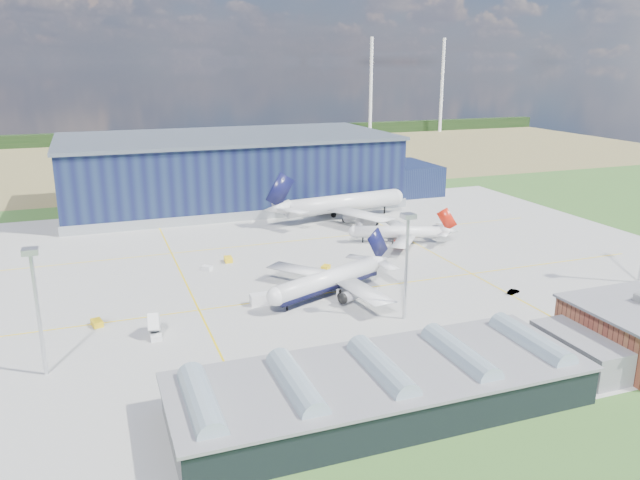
# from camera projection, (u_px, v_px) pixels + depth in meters

# --- Properties ---
(ground) EXTENTS (600.00, 600.00, 0.00)m
(ground) POSITION_uv_depth(u_px,v_px,m) (312.00, 280.00, 155.76)
(ground) COLOR #2F5720
(ground) RESTS_ON ground
(apron) EXTENTS (220.00, 160.00, 0.08)m
(apron) POSITION_uv_depth(u_px,v_px,m) (299.00, 268.00, 164.77)
(apron) COLOR #969691
(apron) RESTS_ON ground
(farmland) EXTENTS (600.00, 220.00, 0.01)m
(farmland) POSITION_uv_depth(u_px,v_px,m) (182.00, 158.00, 353.98)
(farmland) COLOR olive
(farmland) RESTS_ON ground
(treeline) EXTENTS (600.00, 8.00, 8.00)m
(treeline) POSITION_uv_depth(u_px,v_px,m) (164.00, 136.00, 424.96)
(treeline) COLOR black
(treeline) RESTS_ON ground
(hangar) EXTENTS (145.00, 62.00, 26.10)m
(hangar) POSITION_uv_depth(u_px,v_px,m) (236.00, 173.00, 238.93)
(hangar) COLOR #111638
(hangar) RESTS_ON ground
(glass_concourse) EXTENTS (78.00, 23.00, 8.60)m
(glass_concourse) POSITION_uv_depth(u_px,v_px,m) (402.00, 382.00, 98.53)
(glass_concourse) COLOR black
(glass_concourse) RESTS_ON ground
(light_mast_west) EXTENTS (2.60, 2.60, 23.00)m
(light_mast_west) POSITION_uv_depth(u_px,v_px,m) (35.00, 292.00, 104.36)
(light_mast_west) COLOR silver
(light_mast_west) RESTS_ON ground
(light_mast_center) EXTENTS (2.60, 2.60, 23.00)m
(light_mast_center) POSITION_uv_depth(u_px,v_px,m) (407.00, 249.00, 127.84)
(light_mast_center) COLOR silver
(light_mast_center) RESTS_ON ground
(airliner_navy) EXTENTS (51.94, 51.49, 12.96)m
(airliner_navy) POSITION_uv_depth(u_px,v_px,m) (328.00, 270.00, 143.00)
(airliner_navy) COLOR silver
(airliner_navy) RESTS_ON ground
(airliner_red) EXTENTS (42.91, 42.53, 10.75)m
(airliner_red) POSITION_uv_depth(u_px,v_px,m) (398.00, 226.00, 185.86)
(airliner_red) COLOR silver
(airliner_red) RESTS_ON ground
(airliner_widebody) EXTENTS (61.11, 60.10, 17.75)m
(airliner_widebody) POSITION_uv_depth(u_px,v_px,m) (344.00, 194.00, 213.35)
(airliner_widebody) COLOR silver
(airliner_widebody) RESTS_ON ground
(gse_tug_a) EXTENTS (2.61, 3.54, 1.33)m
(gse_tug_a) POSITION_uv_depth(u_px,v_px,m) (97.00, 323.00, 128.39)
(gse_tug_a) COLOR yellow
(gse_tug_a) RESTS_ON ground
(gse_tug_b) EXTENTS (3.13, 3.17, 1.16)m
(gse_tug_b) POSITION_uv_depth(u_px,v_px,m) (326.00, 267.00, 163.39)
(gse_tug_b) COLOR yellow
(gse_tug_b) RESTS_ON ground
(gse_van_a) EXTENTS (5.87, 2.65, 2.54)m
(gse_van_a) POSITION_uv_depth(u_px,v_px,m) (263.00, 299.00, 139.76)
(gse_van_a) COLOR silver
(gse_van_a) RESTS_ON ground
(gse_cart_a) EXTENTS (2.82, 3.61, 1.39)m
(gse_cart_a) POSITION_uv_depth(u_px,v_px,m) (442.00, 225.00, 205.62)
(gse_cart_a) COLOR silver
(gse_cart_a) RESTS_ON ground
(gse_van_b) EXTENTS (4.68, 3.85, 1.96)m
(gse_van_b) POSITION_uv_depth(u_px,v_px,m) (346.00, 292.00, 144.86)
(gse_van_b) COLOR silver
(gse_van_b) RESTS_ON ground
(gse_tug_c) EXTENTS (2.22, 3.36, 1.42)m
(gse_tug_c) POSITION_uv_depth(u_px,v_px,m) (228.00, 259.00, 169.59)
(gse_tug_c) COLOR yellow
(gse_tug_c) RESTS_ON ground
(gse_cart_b) EXTENTS (3.29, 3.28, 1.21)m
(gse_cart_b) POSITION_uv_depth(u_px,v_px,m) (207.00, 268.00, 162.78)
(gse_cart_b) COLOR silver
(gse_cart_b) RESTS_ON ground
(airstair) EXTENTS (2.82, 5.47, 3.34)m
(airstair) POSITION_uv_depth(u_px,v_px,m) (154.00, 327.00, 123.84)
(airstair) COLOR silver
(airstair) RESTS_ON ground
(car_a) EXTENTS (4.26, 2.98, 1.35)m
(car_a) POSITION_uv_depth(u_px,v_px,m) (398.00, 361.00, 112.08)
(car_a) COLOR #99999E
(car_a) RESTS_ON ground
(car_b) EXTENTS (3.61, 2.15, 1.12)m
(car_b) POSITION_uv_depth(u_px,v_px,m) (513.00, 292.00, 146.33)
(car_b) COLOR #99999E
(car_b) RESTS_ON ground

